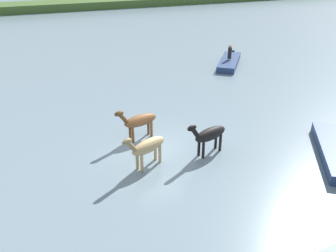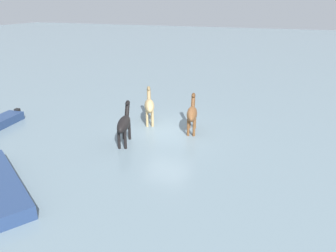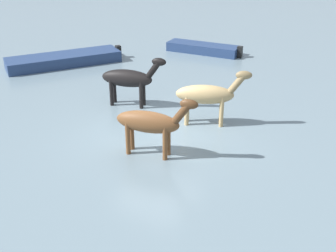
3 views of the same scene
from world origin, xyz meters
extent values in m
plane|color=slate|center=(0.00, 0.00, 0.00)|extent=(150.31, 150.31, 0.00)
ellipsoid|color=brown|center=(-0.47, 1.22, 1.04)|extent=(1.95, 0.97, 0.63)
cylinder|color=brown|center=(-0.98, 0.94, 0.52)|extent=(0.14, 0.14, 1.04)
cylinder|color=brown|center=(-1.05, 1.23, 0.52)|extent=(0.14, 0.14, 1.04)
cylinder|color=brown|center=(0.12, 1.20, 0.52)|extent=(0.14, 0.14, 1.04)
cylinder|color=brown|center=(0.05, 1.49, 0.52)|extent=(0.14, 0.14, 1.04)
cylinder|color=#50311A|center=(-1.43, 0.98, 1.45)|extent=(0.61, 0.34, 0.69)
ellipsoid|color=#50311A|center=(-1.63, 0.94, 1.73)|extent=(0.55, 0.33, 0.28)
ellipsoid|color=tan|center=(-0.92, -1.48, 1.05)|extent=(1.96, 1.32, 0.64)
cylinder|color=tan|center=(-1.37, -1.86, 0.53)|extent=(0.14, 0.14, 1.05)
cylinder|color=tan|center=(-1.50, -1.58, 0.53)|extent=(0.14, 0.14, 1.05)
cylinder|color=tan|center=(-0.34, -1.38, 0.53)|extent=(0.14, 0.14, 1.05)
cylinder|color=tan|center=(-0.47, -1.10, 0.53)|extent=(0.14, 0.14, 1.05)
cylinder|color=olive|center=(-1.84, -1.91, 1.47)|extent=(0.62, 0.45, 0.70)
ellipsoid|color=olive|center=(-2.02, -2.00, 1.76)|extent=(0.57, 0.42, 0.28)
ellipsoid|color=black|center=(2.22, -1.47, 1.05)|extent=(1.98, 1.09, 0.64)
cylinder|color=black|center=(1.71, -1.79, 0.53)|extent=(0.14, 0.14, 1.05)
cylinder|color=black|center=(1.62, -1.49, 0.53)|extent=(0.14, 0.14, 1.05)
cylinder|color=black|center=(2.81, -1.46, 0.53)|extent=(0.14, 0.14, 1.05)
cylinder|color=black|center=(2.72, -1.16, 0.53)|extent=(0.14, 0.14, 1.05)
cylinder|color=black|center=(1.25, -1.77, 1.47)|extent=(0.62, 0.38, 0.70)
ellipsoid|color=black|center=(1.06, -1.83, 1.75)|extent=(0.56, 0.36, 0.28)
cube|color=navy|center=(7.77, -3.96, 0.18)|extent=(4.12, 5.26, 0.66)
cube|color=black|center=(6.28, -6.27, 0.25)|extent=(0.37, 0.35, 0.71)
cube|color=navy|center=(3.02, -9.26, 0.16)|extent=(3.86, 1.40, 0.61)
cube|color=black|center=(1.04, -9.44, 0.23)|extent=(0.26, 0.30, 0.66)
camera|label=1|loc=(-5.14, -14.85, 9.10)|focal=38.17mm
camera|label=2|loc=(15.25, 5.75, 6.71)|focal=34.40mm
camera|label=3|loc=(-6.43, 10.02, 6.03)|focal=44.54mm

